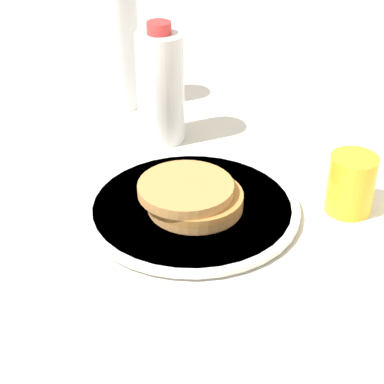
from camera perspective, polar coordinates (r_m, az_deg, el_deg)
name	(u,v)px	position (r m, az deg, el deg)	size (l,w,h in m)	color
ground_plane	(181,213)	(0.88, -0.99, -1.90)	(4.00, 4.00, 0.00)	silver
plate	(192,208)	(0.88, 0.00, -1.42)	(0.30, 0.30, 0.01)	silver
pancake_stack	(192,195)	(0.87, -0.01, -0.24)	(0.13, 0.14, 0.04)	tan
juice_glass	(351,184)	(0.90, 13.96, 0.70)	(0.06, 0.06, 0.08)	yellow
water_bottle_near	(119,47)	(1.16, -6.52, 12.72)	(0.07, 0.07, 0.23)	white
water_bottle_mid	(161,87)	(1.03, -2.80, 9.30)	(0.08, 0.08, 0.20)	white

